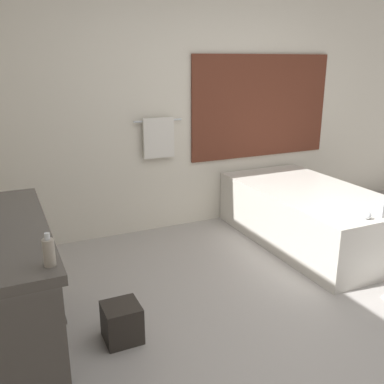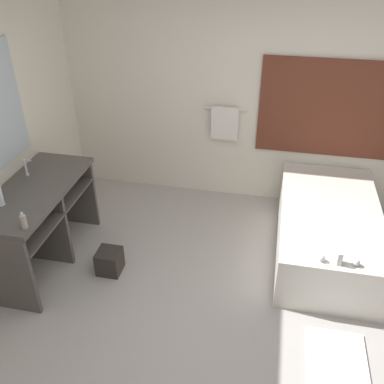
{
  "view_description": "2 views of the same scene",
  "coord_description": "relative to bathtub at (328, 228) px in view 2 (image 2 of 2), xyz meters",
  "views": [
    {
      "loc": [
        -1.76,
        -1.82,
        1.72
      ],
      "look_at": [
        -0.47,
        0.98,
        0.77
      ],
      "focal_mm": 40.0,
      "sensor_mm": 36.0,
      "label": 1
    },
    {
      "loc": [
        0.27,
        -2.48,
        2.97
      ],
      "look_at": [
        -0.45,
        0.98,
        0.74
      ],
      "focal_mm": 40.0,
      "sensor_mm": 36.0,
      "label": 2
    }
  ],
  "objects": [
    {
      "name": "waste_bin",
      "position": [
        -2.11,
        -0.76,
        -0.17
      ],
      "size": [
        0.23,
        0.23,
        0.25
      ],
      "color": "#2D2823",
      "rests_on": "ground_plane"
    },
    {
      "name": "bathtub",
      "position": [
        0.0,
        0.0,
        0.0
      ],
      "size": [
        0.99,
        1.84,
        0.65
      ],
      "color": "silver",
      "rests_on": "ground_plane"
    },
    {
      "name": "sink_faucet",
      "position": [
        -2.97,
        -0.52,
        0.66
      ],
      "size": [
        0.09,
        0.04,
        0.18
      ],
      "color": "silver",
      "rests_on": "vanity_counter"
    },
    {
      "name": "vanity_counter",
      "position": [
        -2.8,
        -0.71,
        0.33
      ],
      "size": [
        0.62,
        1.39,
        0.87
      ],
      "color": "#4C4742",
      "rests_on": "ground_plane"
    },
    {
      "name": "soap_dispenser",
      "position": [
        -2.55,
        -1.3,
        0.64
      ],
      "size": [
        0.05,
        0.05,
        0.15
      ],
      "color": "gray",
      "rests_on": "vanity_counter"
    },
    {
      "name": "bath_mat",
      "position": [
        0.04,
        -1.44,
        -0.28
      ],
      "size": [
        0.46,
        0.7,
        0.02
      ],
      "color": "white",
      "rests_on": "ground_plane"
    },
    {
      "name": "wall_back_with_blinds",
      "position": [
        -0.9,
        0.96,
        1.05
      ],
      "size": [
        7.4,
        0.13,
        2.7
      ],
      "color": "silver",
      "rests_on": "ground_plane"
    },
    {
      "name": "ground_plane",
      "position": [
        -0.93,
        -1.27,
        -0.29
      ],
      "size": [
        16.0,
        16.0,
        0.0
      ],
      "primitive_type": "plane",
      "color": "#A8A39E",
      "rests_on": "ground"
    }
  ]
}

